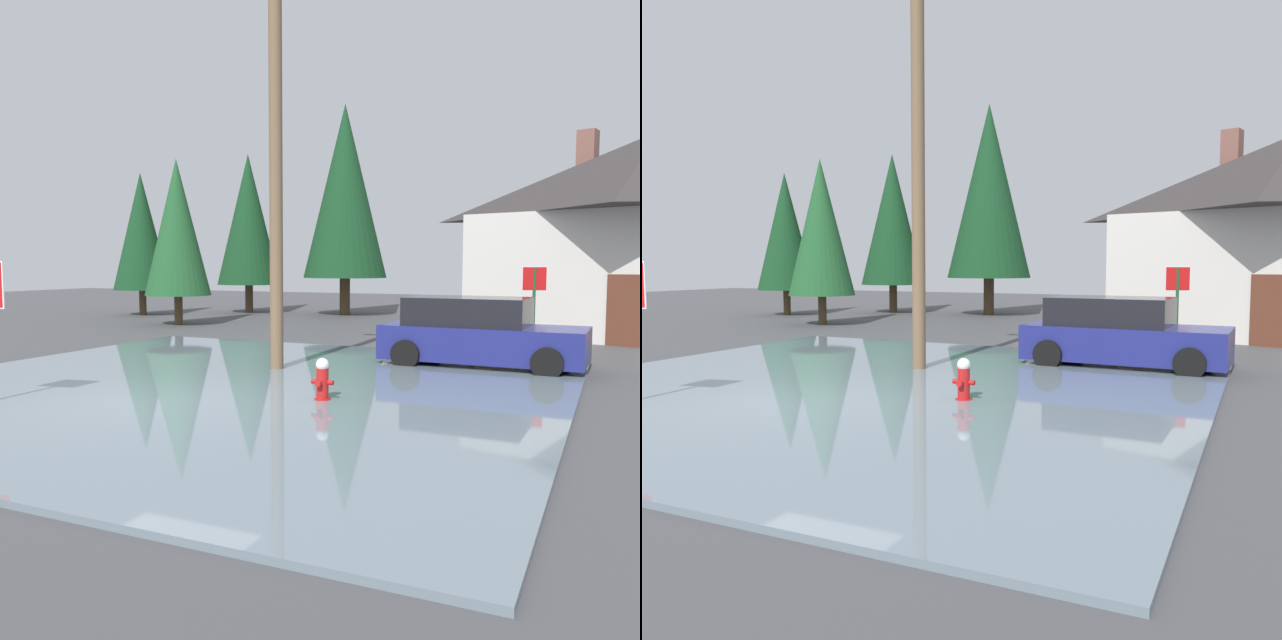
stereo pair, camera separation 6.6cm
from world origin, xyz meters
TOP-DOWN VIEW (x-y plane):
  - ground_plane at (0.00, 0.00)m, footprint 80.00×80.00m
  - flood_puddle at (0.12, 2.05)m, footprint 11.96×12.12m
  - lane_stop_bar at (-0.74, -2.15)m, footprint 4.47×0.57m
  - fire_hydrant at (2.29, 1.41)m, footprint 0.38×0.33m
  - utility_pole at (0.10, 3.92)m, footprint 1.60×0.28m
  - stop_sign_far at (4.62, 9.71)m, footprint 0.61×0.22m
  - parked_car at (3.85, 6.33)m, footprint 4.39×2.13m
  - pine_tree_tall_left at (-12.86, 15.27)m, footprint 2.53×2.53m
  - pine_tree_mid_left at (-8.49, 12.04)m, footprint 2.48×2.48m
  - pine_tree_short_left at (-4.61, 19.12)m, footprint 3.73×3.73m
  - pine_tree_far_center at (-9.29, 18.59)m, footprint 2.96×2.96m

SIDE VIEW (x-z plane):
  - ground_plane at x=0.00m, z-range -0.10..0.00m
  - lane_stop_bar at x=-0.74m, z-range 0.00..0.01m
  - flood_puddle at x=0.12m, z-range 0.00..0.08m
  - fire_hydrant at x=2.29m, z-range -0.01..0.75m
  - parked_car at x=3.85m, z-range -0.03..1.52m
  - stop_sign_far at x=4.62m, z-range 0.45..2.67m
  - pine_tree_mid_left at x=-8.49m, z-range 0.55..6.74m
  - pine_tree_tall_left at x=-12.86m, z-range 0.56..6.89m
  - pine_tree_far_center at x=-9.29m, z-range 0.65..8.05m
  - utility_pole at x=0.10m, z-range 0.18..9.07m
  - pine_tree_short_left at x=-4.61m, z-range 0.82..10.16m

